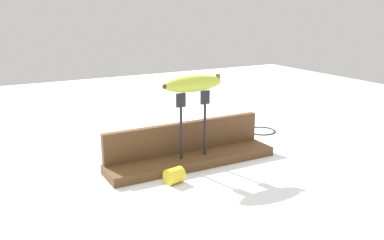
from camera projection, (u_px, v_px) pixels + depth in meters
ground_plane at (192, 164)px, 1.14m from camera, size 3.00×3.00×0.00m
wooden_board at (192, 160)px, 1.14m from camera, size 0.47×0.10×0.02m
board_backstop at (185, 137)px, 1.16m from camera, size 0.47×0.02×0.08m
fork_stand_center at (193, 118)px, 1.10m from camera, size 0.10×0.01×0.18m
banana_raised_center at (193, 84)px, 1.08m from camera, size 0.17×0.05×0.04m
banana_chunk_near at (175, 175)px, 1.01m from camera, size 0.05×0.05×0.04m
wire_coil at (261, 130)px, 1.44m from camera, size 0.10×0.10×0.01m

